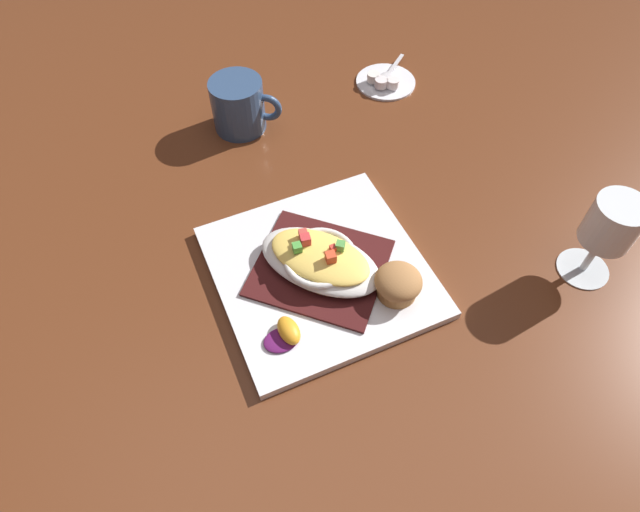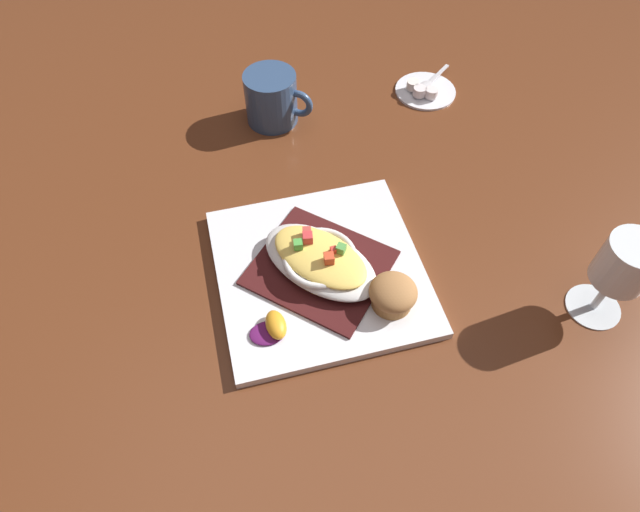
# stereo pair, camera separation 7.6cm
# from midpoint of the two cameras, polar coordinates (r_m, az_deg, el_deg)

# --- Properties ---
(ground_plane) EXTENTS (2.60, 2.60, 0.00)m
(ground_plane) POSITION_cam_midpoint_polar(r_m,az_deg,el_deg) (0.79, -2.73, -2.08)
(ground_plane) COLOR #5D2F18
(square_plate) EXTENTS (0.33, 0.33, 0.01)m
(square_plate) POSITION_cam_midpoint_polar(r_m,az_deg,el_deg) (0.79, -2.75, -1.79)
(square_plate) COLOR white
(square_plate) RESTS_ON ground_plane
(folded_napkin) EXTENTS (0.23, 0.24, 0.00)m
(folded_napkin) POSITION_cam_midpoint_polar(r_m,az_deg,el_deg) (0.78, -2.77, -1.39)
(folded_napkin) COLOR #411515
(folded_napkin) RESTS_ON square_plate
(gratin_dish) EXTENTS (0.20, 0.20, 0.05)m
(gratin_dish) POSITION_cam_midpoint_polar(r_m,az_deg,el_deg) (0.76, -2.84, -0.53)
(gratin_dish) COLOR silver
(gratin_dish) RESTS_ON folded_napkin
(muffin) EXTENTS (0.07, 0.07, 0.04)m
(muffin) POSITION_cam_midpoint_polar(r_m,az_deg,el_deg) (0.74, 5.28, -3.08)
(muffin) COLOR #A56F3A
(muffin) RESTS_ON square_plate
(orange_garnish) EXTENTS (0.05, 0.06, 0.02)m
(orange_garnish) POSITION_cam_midpoint_polar(r_m,az_deg,el_deg) (0.72, -6.55, -8.25)
(orange_garnish) COLOR #5E1857
(orange_garnish) RESTS_ON square_plate
(coffee_mug) EXTENTS (0.09, 0.12, 0.09)m
(coffee_mug) POSITION_cam_midpoint_polar(r_m,az_deg,el_deg) (1.00, -10.65, 14.86)
(coffee_mug) COLOR navy
(coffee_mug) RESTS_ON ground_plane
(stemmed_glass) EXTENTS (0.07, 0.07, 0.14)m
(stemmed_glass) POSITION_cam_midpoint_polar(r_m,az_deg,el_deg) (0.80, 25.74, 2.53)
(stemmed_glass) COLOR white
(stemmed_glass) RESTS_ON ground_plane
(creamer_saucer) EXTENTS (0.11, 0.11, 0.01)m
(creamer_saucer) POSITION_cam_midpoint_polar(r_m,az_deg,el_deg) (1.11, 4.87, 17.66)
(creamer_saucer) COLOR white
(creamer_saucer) RESTS_ON ground_plane
(spoon) EXTENTS (0.09, 0.08, 0.01)m
(spoon) POSITION_cam_midpoint_polar(r_m,az_deg,el_deg) (1.11, 5.04, 18.19)
(spoon) COLOR silver
(spoon) RESTS_ON creamer_saucer
(creamer_cup_0) EXTENTS (0.02, 0.02, 0.02)m
(creamer_cup_0) POSITION_cam_midpoint_polar(r_m,az_deg,el_deg) (1.10, 3.54, 18.05)
(creamer_cup_0) COLOR white
(creamer_cup_0) RESTS_ON creamer_saucer
(creamer_cup_1) EXTENTS (0.02, 0.02, 0.02)m
(creamer_cup_1) POSITION_cam_midpoint_polar(r_m,az_deg,el_deg) (1.08, 4.33, 17.48)
(creamer_cup_1) COLOR white
(creamer_cup_1) RESTS_ON creamer_saucer
(creamer_cup_2) EXTENTS (0.02, 0.02, 0.02)m
(creamer_cup_2) POSITION_cam_midpoint_polar(r_m,az_deg,el_deg) (1.09, 5.57, 17.44)
(creamer_cup_2) COLOR white
(creamer_cup_2) RESTS_ON creamer_saucer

